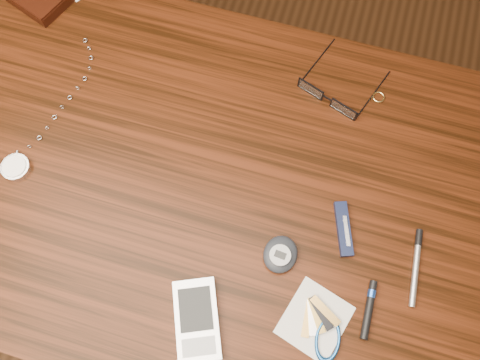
{
  "coord_description": "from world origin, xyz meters",
  "views": [
    {
      "loc": [
        0.14,
        -0.24,
        1.5
      ],
      "look_at": [
        0.07,
        0.01,
        0.76
      ],
      "focal_mm": 35.0,
      "sensor_mm": 36.0,
      "label": 1
    }
  ],
  "objects": [
    {
      "name": "black_blue_pen",
      "position": [
        0.32,
        -0.13,
        0.76
      ],
      "size": [
        0.01,
        0.09,
        0.01
      ],
      "color": "black",
      "rests_on": "desk"
    },
    {
      "name": "pedometer",
      "position": [
        0.16,
        -0.09,
        0.76
      ],
      "size": [
        0.06,
        0.07,
        0.03
      ],
      "color": "black",
      "rests_on": "desk"
    },
    {
      "name": "gold_ring",
      "position": [
        0.26,
        0.24,
        0.75
      ],
      "size": [
        0.03,
        0.03,
        0.0
      ],
      "primitive_type": "torus",
      "rotation": [
        0.0,
        0.0,
        0.4
      ],
      "color": "#E0BA67",
      "rests_on": "desk"
    },
    {
      "name": "notepad_keys",
      "position": [
        0.25,
        -0.18,
        0.75
      ],
      "size": [
        0.11,
        0.12,
        0.01
      ],
      "color": "white",
      "rests_on": "desk"
    },
    {
      "name": "pocket_knife",
      "position": [
        0.25,
        -0.02,
        0.76
      ],
      "size": [
        0.05,
        0.09,
        0.01
      ],
      "color": "black",
      "rests_on": "desk"
    },
    {
      "name": "pocket_watch",
      "position": [
        -0.31,
        -0.06,
        0.76
      ],
      "size": [
        0.07,
        0.31,
        0.02
      ],
      "color": "silver",
      "rests_on": "desk"
    },
    {
      "name": "pda_phone",
      "position": [
        0.07,
        -0.22,
        0.76
      ],
      "size": [
        0.11,
        0.14,
        0.02
      ],
      "color": "#ABABAF",
      "rests_on": "desk"
    },
    {
      "name": "ground",
      "position": [
        0.0,
        0.0,
        0.0
      ],
      "size": [
        3.8,
        3.8,
        0.0
      ],
      "primitive_type": "plane",
      "color": "#472814",
      "rests_on": "ground"
    },
    {
      "name": "desk",
      "position": [
        0.0,
        0.0,
        0.65
      ],
      "size": [
        1.0,
        0.7,
        0.75
      ],
      "color": "#361508",
      "rests_on": "ground"
    },
    {
      "name": "eyeglasses",
      "position": [
        0.17,
        0.21,
        0.76
      ],
      "size": [
        0.16,
        0.16,
        0.03
      ],
      "color": "black",
      "rests_on": "desk"
    },
    {
      "name": "silver_pen",
      "position": [
        0.37,
        -0.04,
        0.75
      ],
      "size": [
        0.02,
        0.13,
        0.01
      ],
      "color": "#B3B3B7",
      "rests_on": "desk"
    }
  ]
}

